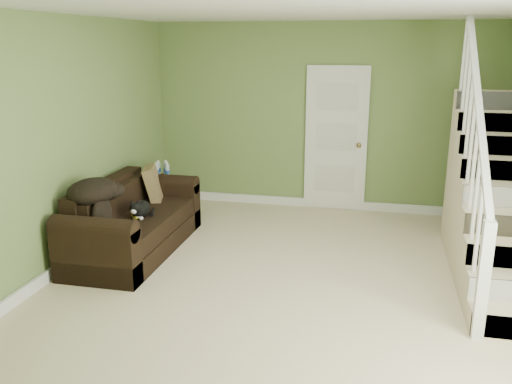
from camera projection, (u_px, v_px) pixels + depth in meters
The scene contains 15 objects.
floor at pixel (299, 287), 5.32m from camera, with size 5.00×5.50×0.01m, color #C6B68F.
ceiling at pixel (305, 8), 4.62m from camera, with size 5.00×5.50×0.01m, color white.
wall_back at pixel (330, 118), 7.55m from camera, with size 5.00×0.04×2.60m, color olive.
wall_front at pixel (213, 282), 2.39m from camera, with size 5.00×0.04×2.60m, color olive.
wall_left at pixel (58, 146), 5.51m from camera, with size 0.04×5.50×2.60m, color olive.
baseboard_back at pixel (327, 204), 7.86m from camera, with size 5.00×0.04×0.12m, color white.
baseboard_left at pixel (72, 260), 5.83m from camera, with size 0.04×5.50×0.12m, color white.
door at pixel (336, 140), 7.57m from camera, with size 0.86×0.12×2.02m.
staircase at pixel (504, 210), 5.63m from camera, with size 1.00×2.51×2.82m.
sofa at pixel (132, 225), 6.18m from camera, with size 0.88×2.03×0.80m.
side_table at pixel (165, 197), 7.37m from camera, with size 0.57×0.57×0.78m.
cat at pixel (140, 209), 6.01m from camera, with size 0.26×0.50×0.24m.
banana at pixel (134, 216), 5.99m from camera, with size 0.06×0.20×0.06m, color yellow.
throw_pillow at pixel (154, 185), 6.73m from camera, with size 0.12×0.46×0.46m, color #4A351D.
throw_blanket at pixel (92, 191), 5.61m from camera, with size 0.47×0.62×0.26m, color black.
Camera 1 is at (0.67, -4.85, 2.32)m, focal length 38.00 mm.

